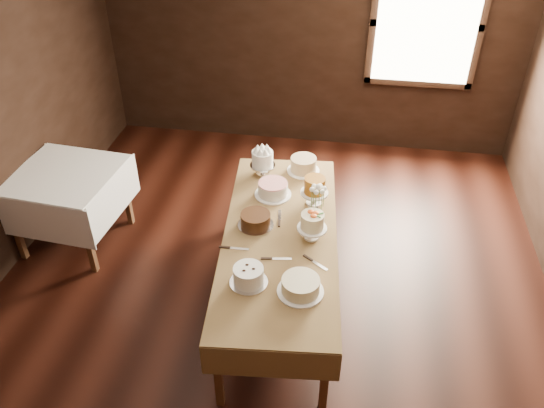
{
  "coord_description": "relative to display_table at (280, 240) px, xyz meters",
  "views": [
    {
      "loc": [
        0.58,
        -3.34,
        3.56
      ],
      "look_at": [
        0.0,
        0.2,
        0.95
      ],
      "focal_mm": 36.04,
      "sensor_mm": 36.0,
      "label": 1
    }
  ],
  "objects": [
    {
      "name": "cake_meringue",
      "position": [
        -0.3,
        0.88,
        0.17
      ],
      "size": [
        0.24,
        0.24,
        0.26
      ],
      "color": "silver",
      "rests_on": "display_table"
    },
    {
      "name": "cake_server_e",
      "position": [
        -0.29,
        -0.23,
        0.06
      ],
      "size": [
        0.24,
        0.04,
        0.01
      ],
      "primitive_type": "cube",
      "rotation": [
        0.0,
        0.0,
        0.05
      ],
      "color": "silver",
      "rests_on": "display_table"
    },
    {
      "name": "flower_bouquet",
      "position": [
        0.27,
        0.26,
        0.3
      ],
      "size": [
        0.14,
        0.14,
        0.2
      ],
      "primitive_type": null,
      "color": "white",
      "rests_on": "flower_vase"
    },
    {
      "name": "cake_flowers",
      "position": [
        0.26,
        0.0,
        0.16
      ],
      "size": [
        0.24,
        0.24,
        0.25
      ],
      "color": "white",
      "rests_on": "display_table"
    },
    {
      "name": "cake_chocolate",
      "position": [
        -0.22,
        0.09,
        0.11
      ],
      "size": [
        0.31,
        0.31,
        0.12
      ],
      "color": "silver",
      "rests_on": "display_table"
    },
    {
      "name": "cake_server_a",
      "position": [
        0.06,
        -0.29,
        0.06
      ],
      "size": [
        0.24,
        0.06,
        0.01
      ],
      "primitive_type": "cube",
      "rotation": [
        0.0,
        0.0,
        0.16
      ],
      "color": "silver",
      "rests_on": "display_table"
    },
    {
      "name": "cake_server_b",
      "position": [
        0.36,
        -0.32,
        0.06
      ],
      "size": [
        0.21,
        0.16,
        0.01
      ],
      "primitive_type": "cube",
      "rotation": [
        0.0,
        0.0,
        -0.61
      ],
      "color": "silver",
      "rests_on": "display_table"
    },
    {
      "name": "window",
      "position": [
        1.21,
        2.85,
        0.92
      ],
      "size": [
        1.1,
        0.05,
        1.3
      ],
      "primitive_type": "cube",
      "color": "#FFEABF",
      "rests_on": "wall_back"
    },
    {
      "name": "cake_server_d",
      "position": [
        0.26,
        0.28,
        0.06
      ],
      "size": [
        0.18,
        0.19,
        0.01
      ],
      "primitive_type": "cube",
      "rotation": [
        0.0,
        0.0,
        0.83
      ],
      "color": "silver",
      "rests_on": "display_table"
    },
    {
      "name": "cake_lattice",
      "position": [
        -0.15,
        0.55,
        0.11
      ],
      "size": [
        0.35,
        0.35,
        0.12
      ],
      "color": "white",
      "rests_on": "display_table"
    },
    {
      "name": "cake_server_c",
      "position": [
        -0.04,
        0.26,
        0.06
      ],
      "size": [
        0.05,
        0.24,
        0.01
      ],
      "primitive_type": "cube",
      "rotation": [
        0.0,
        0.0,
        1.7
      ],
      "color": "silver",
      "rests_on": "display_table"
    },
    {
      "name": "cake_swirl",
      "position": [
        -0.14,
        -0.59,
        0.12
      ],
      "size": [
        0.31,
        0.31,
        0.14
      ],
      "color": "silver",
      "rests_on": "display_table"
    },
    {
      "name": "cake_speckled",
      "position": [
        0.08,
        0.99,
        0.12
      ],
      "size": [
        0.32,
        0.32,
        0.15
      ],
      "color": "white",
      "rests_on": "display_table"
    },
    {
      "name": "display_table",
      "position": [
        0.0,
        0.0,
        0.0
      ],
      "size": [
        1.14,
        2.43,
        0.73
      ],
      "rotation": [
        0.0,
        0.0,
        0.1
      ],
      "color": "#482813",
      "rests_on": "ground"
    },
    {
      "name": "cake_cream",
      "position": [
        0.24,
        -0.62,
        0.11
      ],
      "size": [
        0.37,
        0.37,
        0.12
      ],
      "color": "white",
      "rests_on": "display_table"
    },
    {
      "name": "wall_back",
      "position": [
        -0.09,
        2.91,
        0.72
      ],
      "size": [
        5.0,
        0.02,
        2.8
      ],
      "primitive_type": "cube",
      "color": "black",
      "rests_on": "ground"
    },
    {
      "name": "side_table",
      "position": [
        -2.13,
        0.49,
        0.03
      ],
      "size": [
        1.02,
        1.02,
        0.8
      ],
      "rotation": [
        0.0,
        0.0,
        -0.08
      ],
      "color": "#482813",
      "rests_on": "ground"
    },
    {
      "name": "cake_caramel",
      "position": [
        0.23,
        0.48,
        0.17
      ],
      "size": [
        0.24,
        0.24,
        0.28
      ],
      "color": "white",
      "rests_on": "display_table"
    },
    {
      "name": "flower_vase",
      "position": [
        0.27,
        0.26,
        0.12
      ],
      "size": [
        0.16,
        0.16,
        0.13
      ],
      "primitive_type": "imported",
      "rotation": [
        0.0,
        0.0,
        3.6
      ],
      "color": "#2D2823",
      "rests_on": "display_table"
    },
    {
      "name": "floor",
      "position": [
        -0.09,
        -0.09,
        -0.68
      ],
      "size": [
        5.0,
        6.0,
        0.01
      ],
      "primitive_type": "cube",
      "color": "black",
      "rests_on": "ground"
    }
  ]
}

